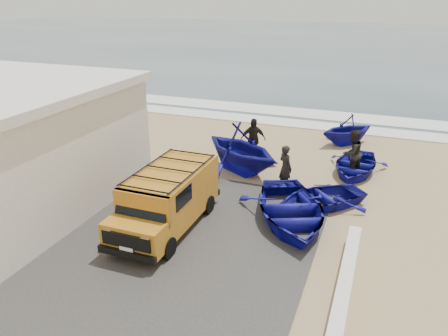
% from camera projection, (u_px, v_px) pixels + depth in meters
% --- Properties ---
extents(ground, '(160.00, 160.00, 0.00)m').
position_uv_depth(ground, '(205.00, 215.00, 15.09)').
color(ground, tan).
extents(slab, '(12.00, 10.00, 0.05)m').
position_uv_depth(slab, '(123.00, 231.00, 14.01)').
color(slab, '#423F3C').
rests_on(slab, ground).
extents(ocean, '(180.00, 88.00, 0.01)m').
position_uv_depth(ocean, '(356.00, 43.00, 63.55)').
color(ocean, '#385166').
rests_on(ocean, ground).
extents(surf_line, '(180.00, 1.60, 0.06)m').
position_uv_depth(surf_line, '(285.00, 122.00, 25.46)').
color(surf_line, white).
rests_on(surf_line, ground).
extents(surf_wash, '(180.00, 2.20, 0.04)m').
position_uv_depth(surf_wash, '(295.00, 112.00, 27.63)').
color(surf_wash, white).
rests_on(surf_wash, ground).
extents(parapet, '(0.35, 6.00, 0.55)m').
position_uv_depth(parapet, '(343.00, 293.00, 10.75)').
color(parapet, silver).
rests_on(parapet, ground).
extents(van, '(1.91, 4.65, 1.99)m').
position_uv_depth(van, '(168.00, 197.00, 13.93)').
color(van, '#C07A1C').
rests_on(van, ground).
extents(boat_near_left, '(4.71, 5.38, 0.93)m').
position_uv_depth(boat_near_left, '(290.00, 210.00, 14.43)').
color(boat_near_left, '#131290').
rests_on(boat_near_left, ground).
extents(boat_near_right, '(4.07, 3.98, 0.69)m').
position_uv_depth(boat_near_right, '(320.00, 197.00, 15.56)').
color(boat_near_right, '#131290').
rests_on(boat_near_right, ground).
extents(boat_mid_left, '(5.21, 5.01, 2.11)m').
position_uv_depth(boat_mid_left, '(240.00, 148.00, 18.31)').
color(boat_mid_left, '#131290').
rests_on(boat_mid_left, ground).
extents(boat_mid_right, '(2.78, 3.70, 0.72)m').
position_uv_depth(boat_mid_right, '(355.00, 165.00, 18.37)').
color(boat_mid_right, '#131290').
rests_on(boat_mid_right, ground).
extents(boat_far_left, '(3.85, 3.86, 1.54)m').
position_uv_depth(boat_far_left, '(347.00, 129.00, 21.71)').
color(boat_far_left, '#131290').
rests_on(boat_far_left, ground).
extents(fisherman_front, '(0.78, 0.75, 1.80)m').
position_uv_depth(fisherman_front, '(285.00, 168.00, 16.70)').
color(fisherman_front, black).
rests_on(fisherman_front, ground).
extents(fisherman_middle, '(1.18, 1.21, 1.97)m').
position_uv_depth(fisherman_middle, '(352.00, 153.00, 17.94)').
color(fisherman_middle, black).
rests_on(fisherman_middle, ground).
extents(fisherman_back, '(1.25, 0.97, 1.97)m').
position_uv_depth(fisherman_back, '(253.00, 140.00, 19.55)').
color(fisherman_back, black).
rests_on(fisherman_back, ground).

